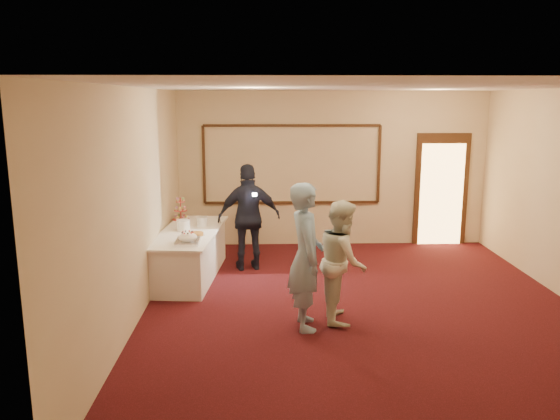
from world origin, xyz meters
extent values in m
plane|color=black|center=(0.00, 0.00, 0.00)|extent=(7.00, 7.00, 0.00)
cube|color=beige|center=(0.00, 3.50, 1.50)|extent=(6.00, 0.04, 3.00)
cube|color=beige|center=(0.00, -3.50, 1.50)|extent=(6.00, 0.04, 3.00)
cube|color=beige|center=(-3.00, 0.00, 1.50)|extent=(0.04, 7.00, 3.00)
cube|color=white|center=(0.00, 0.00, 3.00)|extent=(6.00, 7.00, 0.04)
cube|color=#361C10|center=(-0.80, 3.47, 0.85)|extent=(3.40, 0.04, 0.05)
cube|color=#361C10|center=(-0.80, 3.47, 2.35)|extent=(3.40, 0.04, 0.05)
cube|color=#361C10|center=(-2.50, 3.47, 1.60)|extent=(0.05, 0.04, 1.50)
cube|color=#361C10|center=(0.90, 3.47, 1.60)|extent=(0.05, 0.04, 1.50)
cube|color=#361C10|center=(2.15, 3.46, 1.10)|extent=(1.05, 0.06, 2.20)
cube|color=#FFBF66|center=(2.15, 3.43, 1.00)|extent=(0.85, 0.02, 2.00)
cube|color=white|center=(-2.55, 1.51, 0.37)|extent=(0.99, 2.26, 0.74)
cube|color=white|center=(-2.55, 1.51, 0.76)|extent=(1.10, 2.39, 0.03)
cube|color=silver|center=(-2.47, 0.72, 0.79)|extent=(0.33, 0.43, 0.04)
ellipsoid|color=white|center=(-2.47, 0.72, 0.87)|extent=(0.28, 0.28, 0.12)
cube|color=silver|center=(-2.37, 0.85, 0.81)|extent=(0.15, 0.28, 0.01)
cylinder|color=#C43C39|center=(-2.81, 2.35, 0.97)|extent=(0.02, 0.02, 0.39)
cylinder|color=#C43C39|center=(-2.81, 2.35, 0.78)|extent=(0.29, 0.29, 0.01)
cylinder|color=#C43C39|center=(-2.81, 2.35, 0.93)|extent=(0.23, 0.23, 0.01)
cylinder|color=#C43C39|center=(-2.81, 2.35, 1.09)|extent=(0.16, 0.16, 0.01)
cylinder|color=white|center=(-2.65, 1.54, 0.85)|extent=(0.20, 0.20, 0.17)
cylinder|color=white|center=(-2.65, 1.54, 0.94)|extent=(0.21, 0.21, 0.01)
cylinder|color=white|center=(-2.38, 1.86, 0.84)|extent=(0.17, 0.17, 0.14)
cylinder|color=white|center=(-2.38, 1.86, 0.92)|extent=(0.18, 0.18, 0.01)
cylinder|color=white|center=(-2.40, 1.17, 0.78)|extent=(0.27, 0.27, 0.01)
cylinder|color=#926125|center=(-2.40, 1.17, 0.80)|extent=(0.23, 0.23, 0.04)
imported|color=#88ADD1|center=(-0.83, -0.53, 0.93)|extent=(0.49, 0.71, 1.86)
imported|color=white|center=(-0.34, -0.29, 0.80)|extent=(0.64, 0.80, 1.59)
imported|color=black|center=(-1.60, 1.91, 0.90)|extent=(1.11, 0.61, 1.80)
cube|color=white|center=(-1.50, 1.62, 1.34)|extent=(0.08, 0.05, 0.05)
camera|label=1|loc=(-1.36, -7.04, 2.86)|focal=35.00mm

